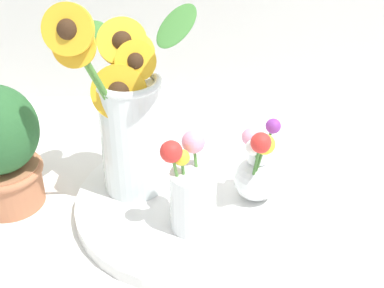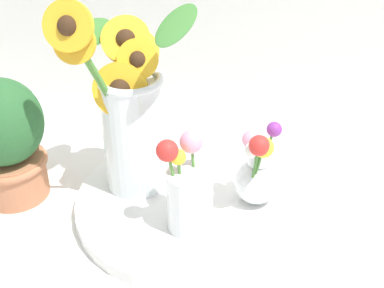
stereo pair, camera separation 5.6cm
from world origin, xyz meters
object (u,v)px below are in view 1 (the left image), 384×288
(mason_jar_sunflowers, at_px, (128,119))
(vase_small_center, at_px, (192,192))
(serving_tray, at_px, (192,203))
(vase_bulb_right, at_px, (257,170))

(mason_jar_sunflowers, height_order, vase_small_center, mason_jar_sunflowers)
(serving_tray, distance_m, mason_jar_sunflowers, 0.19)
(mason_jar_sunflowers, distance_m, vase_small_center, 0.17)
(vase_small_center, distance_m, vase_bulb_right, 0.13)
(serving_tray, bearing_deg, mason_jar_sunflowers, 161.11)
(vase_small_center, relative_size, vase_bulb_right, 1.06)
(mason_jar_sunflowers, xyz_separation_m, vase_small_center, (0.10, -0.11, -0.07))
(vase_bulb_right, bearing_deg, vase_small_center, -149.93)
(mason_jar_sunflowers, bearing_deg, vase_bulb_right, -10.88)
(serving_tray, bearing_deg, vase_small_center, -91.53)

